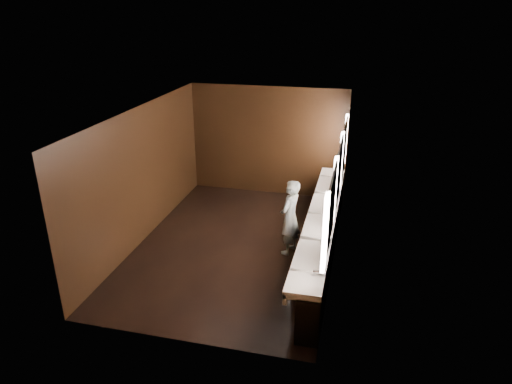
% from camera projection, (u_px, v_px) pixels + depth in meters
% --- Properties ---
extents(floor, '(6.00, 6.00, 0.00)m').
position_uv_depth(floor, '(237.00, 245.00, 9.52)').
color(floor, black).
rests_on(floor, ground).
extents(ceiling, '(4.00, 6.00, 0.02)m').
position_uv_depth(ceiling, '(234.00, 113.00, 8.45)').
color(ceiling, '#2D2D2B').
rests_on(ceiling, wall_back).
extents(wall_back, '(4.00, 0.02, 2.80)m').
position_uv_depth(wall_back, '(268.00, 141.00, 11.68)').
color(wall_back, black).
rests_on(wall_back, floor).
extents(wall_front, '(4.00, 0.02, 2.80)m').
position_uv_depth(wall_front, '(176.00, 260.00, 6.29)').
color(wall_front, black).
rests_on(wall_front, floor).
extents(wall_left, '(0.02, 6.00, 2.80)m').
position_uv_depth(wall_left, '(143.00, 174.00, 9.42)').
color(wall_left, black).
rests_on(wall_left, floor).
extents(wall_right, '(0.02, 6.00, 2.80)m').
position_uv_depth(wall_right, '(338.00, 192.00, 8.55)').
color(wall_right, black).
rests_on(wall_right, floor).
extents(sink_counter, '(0.55, 5.40, 1.01)m').
position_uv_depth(sink_counter, '(324.00, 233.00, 8.94)').
color(sink_counter, black).
rests_on(sink_counter, floor).
extents(mirror_band, '(0.06, 5.03, 1.15)m').
position_uv_depth(mirror_band, '(338.00, 174.00, 8.42)').
color(mirror_band, white).
rests_on(mirror_band, wall_right).
extents(person, '(0.53, 0.65, 1.54)m').
position_uv_depth(person, '(290.00, 217.00, 8.99)').
color(person, '#96BCE1').
rests_on(person, floor).
extents(trash_bin, '(0.42, 0.42, 0.55)m').
position_uv_depth(trash_bin, '(302.00, 284.00, 7.73)').
color(trash_bin, black).
rests_on(trash_bin, floor).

